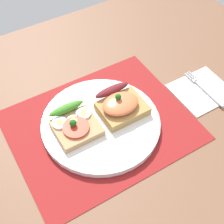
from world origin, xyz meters
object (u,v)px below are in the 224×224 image
fork (203,87)px  sandwich_salmon (121,105)px  napkin (202,90)px  sandwich_egg_tomato (74,124)px  plate (101,123)px

fork → sandwich_salmon: bearing=170.7°
napkin → fork: fork is taller
sandwich_egg_tomato → fork: 34.38cm
plate → sandwich_salmon: size_ratio=2.60×
sandwich_salmon → sandwich_egg_tomato: bearing=174.8°
plate → sandwich_egg_tomato: size_ratio=2.60×
sandwich_salmon → plate: bearing=-175.2°
plate → sandwich_salmon: sandwich_salmon is taller
sandwich_egg_tomato → fork: sandwich_egg_tomato is taller
plate → fork: (28.10, -3.23, -0.25)cm
fork → sandwich_egg_tomato: bearing=172.1°
napkin → fork: size_ratio=1.01×
sandwich_egg_tomato → sandwich_salmon: (11.49, -1.04, 0.69)cm
sandwich_salmon → napkin: sandwich_salmon is taller
plate → fork: bearing=-6.6°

